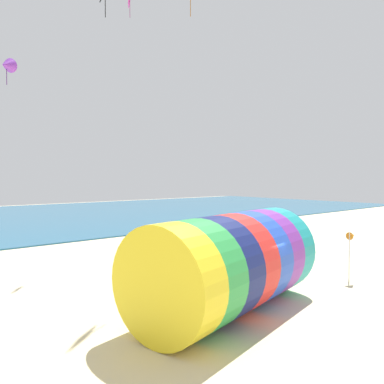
{
  "coord_description": "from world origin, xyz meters",
  "views": [
    {
      "loc": [
        -9.7,
        -8.87,
        4.77
      ],
      "look_at": [
        -0.22,
        2.28,
        4.21
      ],
      "focal_mm": 35.0,
      "sensor_mm": 36.0,
      "label": 1
    }
  ],
  "objects_px": {
    "kite_handler": "(284,262)",
    "kite_purple_delta": "(6,65)",
    "beach_flag": "(352,237)",
    "giant_inflatable_tube": "(229,263)",
    "cooler_box": "(289,278)"
  },
  "relations": [
    {
      "from": "kite_handler",
      "to": "kite_purple_delta",
      "type": "bearing_deg",
      "value": 139.85
    },
    {
      "from": "kite_purple_delta",
      "to": "beach_flag",
      "type": "distance_m",
      "value": 17.81
    },
    {
      "from": "giant_inflatable_tube",
      "to": "beach_flag",
      "type": "distance_m",
      "value": 7.45
    },
    {
      "from": "beach_flag",
      "to": "cooler_box",
      "type": "bearing_deg",
      "value": 147.75
    },
    {
      "from": "kite_purple_delta",
      "to": "beach_flag",
      "type": "bearing_deg",
      "value": -40.23
    },
    {
      "from": "kite_handler",
      "to": "kite_purple_delta",
      "type": "xyz_separation_m",
      "value": [
        -9.8,
        8.26,
        9.07
      ]
    },
    {
      "from": "giant_inflatable_tube",
      "to": "kite_handler",
      "type": "relative_size",
      "value": 4.91
    },
    {
      "from": "kite_purple_delta",
      "to": "beach_flag",
      "type": "relative_size",
      "value": 0.57
    },
    {
      "from": "cooler_box",
      "to": "giant_inflatable_tube",
      "type": "bearing_deg",
      "value": -169.97
    },
    {
      "from": "giant_inflatable_tube",
      "to": "kite_handler",
      "type": "bearing_deg",
      "value": 14.05
    },
    {
      "from": "giant_inflatable_tube",
      "to": "kite_purple_delta",
      "type": "xyz_separation_m",
      "value": [
        -4.77,
        9.52,
        8.18
      ]
    },
    {
      "from": "kite_handler",
      "to": "cooler_box",
      "type": "distance_m",
      "value": 0.81
    },
    {
      "from": "giant_inflatable_tube",
      "to": "kite_purple_delta",
      "type": "relative_size",
      "value": 6.38
    },
    {
      "from": "beach_flag",
      "to": "giant_inflatable_tube",
      "type": "bearing_deg",
      "value": 174.0
    },
    {
      "from": "kite_purple_delta",
      "to": "giant_inflatable_tube",
      "type": "bearing_deg",
      "value": -63.39
    }
  ]
}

